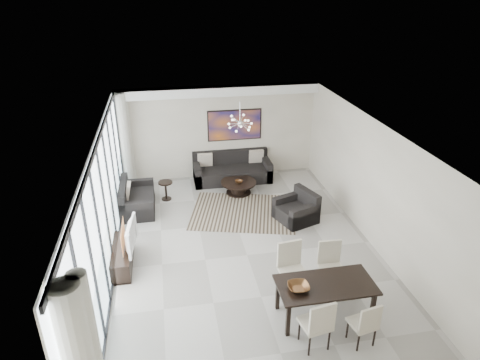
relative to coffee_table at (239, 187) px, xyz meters
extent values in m
cube|color=#A8A39B|center=(-0.37, -3.13, -0.20)|extent=(6.00, 9.00, 0.02)
cube|color=white|center=(-0.37, -3.13, 2.68)|extent=(6.00, 9.00, 0.02)
cube|color=beige|center=(-0.37, 1.36, 1.24)|extent=(6.00, 0.02, 2.90)
cube|color=beige|center=(2.62, -3.13, 1.24)|extent=(0.02, 9.00, 2.90)
cube|color=silver|center=(-3.35, -3.13, 1.24)|extent=(0.01, 8.95, 2.85)
cube|color=black|center=(-3.31, -3.13, 2.64)|extent=(0.04, 8.95, 0.10)
cube|color=black|center=(-3.31, -3.13, -0.18)|extent=(0.04, 8.95, 0.06)
cube|color=black|center=(-3.31, -6.13, 1.24)|extent=(0.04, 0.05, 2.88)
cube|color=black|center=(-3.31, -5.13, 1.24)|extent=(0.04, 0.05, 2.88)
cube|color=black|center=(-3.31, -4.13, 1.24)|extent=(0.04, 0.05, 2.88)
cube|color=black|center=(-3.31, -3.13, 1.24)|extent=(0.04, 0.05, 2.88)
cube|color=black|center=(-3.31, -2.13, 1.24)|extent=(0.04, 0.05, 2.88)
cube|color=black|center=(-3.31, -1.13, 1.24)|extent=(0.04, 0.05, 2.88)
cube|color=black|center=(-3.31, -0.13, 1.24)|extent=(0.04, 0.05, 2.88)
cube|color=black|center=(-3.31, 0.87, 1.24)|extent=(0.04, 0.05, 2.88)
cylinder|color=beige|center=(-3.17, 1.02, 1.24)|extent=(0.36, 0.36, 2.85)
cube|color=white|center=(-0.37, 1.17, 2.56)|extent=(5.98, 0.40, 0.26)
cube|color=#C1601A|center=(0.13, 1.34, 1.44)|extent=(1.68, 0.04, 0.98)
cylinder|color=silver|center=(-0.07, -0.63, 2.42)|extent=(0.02, 0.02, 0.55)
sphere|color=silver|center=(-0.07, -0.63, 2.14)|extent=(0.12, 0.12, 0.12)
cube|color=black|center=(-0.08, -1.15, -0.20)|extent=(3.20, 2.75, 0.01)
cylinder|color=black|center=(0.00, 0.00, 0.14)|extent=(1.04, 1.04, 0.04)
cylinder|color=black|center=(0.00, 0.00, -0.04)|extent=(0.46, 0.46, 0.32)
cylinder|color=black|center=(0.00, 0.00, -0.19)|extent=(0.73, 0.73, 0.03)
imported|color=brown|center=(-0.01, -0.08, 0.19)|extent=(0.25, 0.25, 0.07)
cube|color=black|center=(-0.03, 0.89, 0.01)|extent=(2.38, 0.97, 0.43)
cube|color=black|center=(-0.03, 1.28, 0.44)|extent=(2.38, 0.19, 0.43)
cube|color=black|center=(-1.13, 0.89, 0.11)|extent=(0.19, 0.97, 0.63)
cube|color=black|center=(1.06, 0.89, 0.11)|extent=(0.19, 0.97, 0.63)
cube|color=black|center=(-2.87, -0.45, -0.01)|extent=(0.88, 1.56, 0.39)
cube|color=black|center=(-3.23, -0.45, 0.38)|extent=(0.18, 1.56, 0.39)
cube|color=black|center=(-2.87, -1.15, 0.08)|extent=(0.88, 0.18, 0.57)
cube|color=black|center=(-2.87, 0.24, 0.08)|extent=(0.88, 0.18, 0.57)
cube|color=black|center=(1.18, -1.82, -0.01)|extent=(1.15, 1.18, 0.39)
cube|color=black|center=(1.51, -1.69, 0.38)|extent=(0.48, 0.94, 0.39)
cube|color=black|center=(1.05, -1.46, 0.08)|extent=(0.89, 0.47, 0.57)
cube|color=black|center=(1.30, -2.17, 0.08)|extent=(0.89, 0.47, 0.57)
cylinder|color=black|center=(-2.10, -0.02, 0.33)|extent=(0.40, 0.40, 0.04)
cylinder|color=black|center=(-2.10, -0.02, 0.06)|extent=(0.06, 0.06, 0.50)
cylinder|color=black|center=(-2.10, -0.02, -0.19)|extent=(0.28, 0.28, 0.03)
cube|color=black|center=(-3.13, -2.97, 0.02)|extent=(0.40, 1.44, 0.45)
imported|color=gray|center=(-2.97, -2.98, 0.54)|extent=(0.23, 1.03, 0.59)
cube|color=black|center=(0.64, -5.28, 0.52)|extent=(1.78, 0.89, 0.04)
cube|color=black|center=(-0.15, -5.63, 0.14)|extent=(0.07, 0.07, 0.70)
cube|color=black|center=(-0.15, -4.94, 0.14)|extent=(0.07, 0.07, 0.70)
cube|color=black|center=(1.43, -5.63, 0.14)|extent=(0.07, 0.07, 0.70)
cube|color=black|center=(1.43, -4.93, 0.14)|extent=(0.07, 0.07, 0.70)
cube|color=#B8B099|center=(0.23, -5.92, 0.27)|extent=(0.54, 0.54, 0.06)
cube|color=#B8B099|center=(0.26, -6.12, 0.53)|extent=(0.47, 0.13, 0.57)
cylinder|color=black|center=(0.02, -5.76, 0.01)|extent=(0.04, 0.04, 0.44)
cylinder|color=black|center=(0.44, -6.07, 0.01)|extent=(0.04, 0.04, 0.44)
cube|color=#B8B099|center=(1.05, -6.00, 0.21)|extent=(0.48, 0.48, 0.05)
cube|color=#B8B099|center=(1.08, -6.18, 0.44)|extent=(0.41, 0.12, 0.50)
cylinder|color=black|center=(0.86, -5.87, -0.01)|extent=(0.04, 0.04, 0.39)
cylinder|color=black|center=(1.23, -6.13, -0.01)|extent=(0.04, 0.04, 0.39)
cube|color=#B8B099|center=(0.26, -4.55, 0.30)|extent=(0.56, 0.56, 0.07)
cube|color=#B8B099|center=(0.23, -4.34, 0.58)|extent=(0.51, 0.12, 0.61)
cylinder|color=black|center=(0.48, -4.72, 0.03)|extent=(0.04, 0.04, 0.47)
cylinder|color=black|center=(0.04, -4.38, 0.03)|extent=(0.04, 0.04, 0.47)
cube|color=#B8B099|center=(1.05, -4.56, 0.26)|extent=(0.49, 0.49, 0.06)
cube|color=#B8B099|center=(1.06, -4.36, 0.53)|extent=(0.47, 0.07, 0.57)
cylinder|color=black|center=(1.23, -4.75, 0.01)|extent=(0.04, 0.04, 0.44)
cylinder|color=black|center=(0.88, -4.37, 0.01)|extent=(0.04, 0.04, 0.44)
imported|color=brown|center=(0.10, -5.33, 0.58)|extent=(0.40, 0.40, 0.09)
camera|label=1|loc=(-2.02, -11.06, 5.53)|focal=32.00mm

